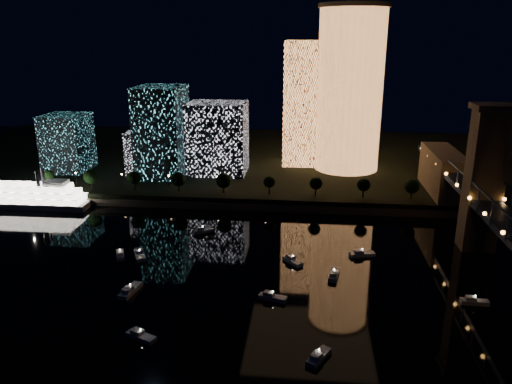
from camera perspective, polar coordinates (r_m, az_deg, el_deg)
ground at (r=137.40m, az=2.80°, el=-13.70°), size 520.00×520.00×0.00m
far_bank at (r=285.72m, az=4.67°, el=3.63°), size 420.00×160.00×5.00m
seawall at (r=211.22m, az=4.10°, el=-1.73°), size 420.00×6.00×3.00m
tower_cylindrical at (r=255.22m, az=10.67°, el=11.45°), size 34.00×34.00×80.10m
tower_rectangular at (r=263.94m, az=5.41°, el=10.00°), size 19.88×19.88×63.25m
midrise_blocks at (r=250.93m, az=-10.71°, el=6.08°), size 100.45×32.92×42.87m
riverboat at (r=237.54m, az=-25.11°, el=-0.45°), size 57.41×12.93×17.24m
motorboats at (r=153.78m, az=-1.35°, el=-9.69°), size 115.15×79.90×2.78m
esplanade_trees at (r=217.28m, az=-4.09°, el=1.31°), size 165.69×6.73×8.86m
street_lamps at (r=223.81m, az=-4.48°, el=1.41°), size 132.70×0.70×5.65m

